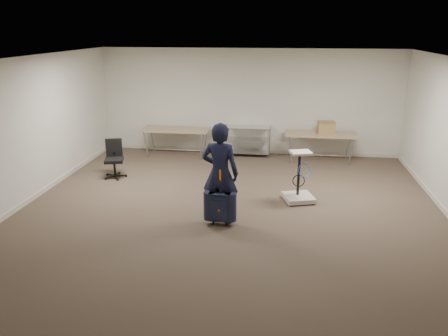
# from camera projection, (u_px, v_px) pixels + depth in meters

# --- Properties ---
(ground) EXTENTS (9.00, 9.00, 0.00)m
(ground) POSITION_uv_depth(u_px,v_px,m) (227.00, 220.00, 7.88)
(ground) COLOR #423128
(ground) RESTS_ON ground
(room_shell) EXTENTS (8.00, 9.00, 9.00)m
(room_shell) POSITION_uv_depth(u_px,v_px,m) (235.00, 190.00, 9.16)
(room_shell) COLOR silver
(room_shell) RESTS_ON ground
(folding_table_left) EXTENTS (1.80, 0.75, 0.73)m
(folding_table_left) POSITION_uv_depth(u_px,v_px,m) (176.00, 131.00, 11.64)
(folding_table_left) COLOR #8D7156
(folding_table_left) RESTS_ON ground
(folding_table_right) EXTENTS (1.80, 0.75, 0.73)m
(folding_table_right) POSITION_uv_depth(u_px,v_px,m) (321.00, 135.00, 11.14)
(folding_table_right) COLOR #8D7156
(folding_table_right) RESTS_ON ground
(wire_shelf) EXTENTS (1.22, 0.47, 0.80)m
(wire_shelf) POSITION_uv_depth(u_px,v_px,m) (247.00, 140.00, 11.70)
(wire_shelf) COLOR silver
(wire_shelf) RESTS_ON ground
(person) EXTENTS (0.72, 0.53, 1.80)m
(person) POSITION_uv_depth(u_px,v_px,m) (220.00, 173.00, 7.59)
(person) COLOR black
(person) RESTS_ON ground
(suitcase) EXTENTS (0.38, 0.23, 1.02)m
(suitcase) POSITION_uv_depth(u_px,v_px,m) (220.00, 206.00, 7.60)
(suitcase) COLOR black
(suitcase) RESTS_ON ground
(office_chair) EXTENTS (0.53, 0.53, 0.87)m
(office_chair) POSITION_uv_depth(u_px,v_px,m) (115.00, 166.00, 10.07)
(office_chair) COLOR black
(office_chair) RESTS_ON ground
(equipment_cart) EXTENTS (0.70, 0.70, 1.03)m
(equipment_cart) POSITION_uv_depth(u_px,v_px,m) (299.00, 188.00, 8.68)
(equipment_cart) COLOR silver
(equipment_cart) RESTS_ON ground
(cardboard_box) EXTENTS (0.44, 0.35, 0.31)m
(cardboard_box) POSITION_uv_depth(u_px,v_px,m) (326.00, 128.00, 11.06)
(cardboard_box) COLOR #8B6140
(cardboard_box) RESTS_ON folding_table_right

